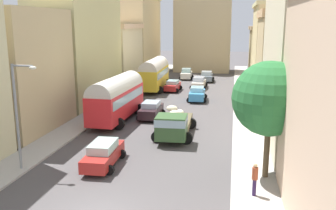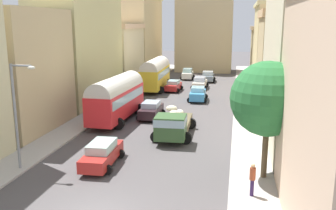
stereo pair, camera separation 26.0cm
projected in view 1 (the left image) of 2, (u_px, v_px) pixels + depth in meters
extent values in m
plane|color=#4C494A|center=(182.00, 100.00, 42.74)|extent=(154.00, 154.00, 0.00)
cube|color=#ADAAA5|center=(122.00, 97.00, 43.99)|extent=(2.50, 70.00, 0.14)
cube|color=#B3AAA4|center=(245.00, 101.00, 41.46)|extent=(2.50, 70.00, 0.14)
cube|color=tan|center=(23.00, 71.00, 29.47)|extent=(4.65, 9.00, 9.87)
cube|color=#CFC586|center=(79.00, 47.00, 40.78)|extent=(5.46, 13.79, 12.21)
cube|color=beige|center=(118.00, 56.00, 53.59)|extent=(4.94, 10.41, 7.98)
cube|color=beige|center=(117.00, 26.00, 52.65)|extent=(5.43, 10.41, 0.65)
cube|color=#D6BD89|center=(140.00, 36.00, 65.08)|extent=(4.79, 13.79, 12.89)
cube|color=beige|center=(306.00, 53.00, 26.63)|extent=(5.05, 13.96, 13.21)
cube|color=tan|center=(279.00, 62.00, 39.42)|extent=(4.26, 9.92, 9.31)
cube|color=tan|center=(282.00, 14.00, 38.32)|extent=(4.68, 9.92, 0.76)
cube|color=#D8C288|center=(273.00, 47.00, 50.63)|extent=(5.27, 12.79, 10.93)
cube|color=beige|center=(276.00, 5.00, 49.39)|extent=(5.80, 12.79, 0.47)
cube|color=tan|center=(267.00, 52.00, 62.95)|extent=(5.91, 11.51, 7.64)
cube|color=tan|center=(269.00, 28.00, 62.05)|extent=(6.50, 11.51, 0.61)
cube|color=tan|center=(203.00, 37.00, 67.13)|extent=(10.07, 6.14, 12.68)
cube|color=tan|center=(183.00, 23.00, 65.75)|extent=(2.74, 2.74, 17.49)
cube|color=tan|center=(222.00, 23.00, 64.51)|extent=(2.74, 2.74, 17.49)
cube|color=red|center=(117.00, 102.00, 33.11)|extent=(2.67, 9.07, 2.40)
cylinder|color=silver|center=(116.00, 89.00, 32.84)|extent=(2.62, 8.89, 2.33)
cube|color=#99B7C6|center=(117.00, 97.00, 32.99)|extent=(2.70, 8.35, 0.77)
cylinder|color=black|center=(116.00, 108.00, 36.26)|extent=(1.00, 0.35, 1.00)
cylinder|color=black|center=(138.00, 109.00, 35.79)|extent=(1.00, 0.35, 1.00)
cylinder|color=black|center=(93.00, 122.00, 30.94)|extent=(1.00, 0.35, 1.00)
cylinder|color=black|center=(119.00, 124.00, 30.47)|extent=(1.00, 0.35, 1.00)
cube|color=gold|center=(154.00, 77.00, 48.78)|extent=(2.68, 9.53, 2.46)
cylinder|color=silver|center=(154.00, 68.00, 48.51)|extent=(2.63, 9.34, 2.37)
cube|color=#99B7C6|center=(154.00, 73.00, 48.66)|extent=(2.71, 8.78, 0.79)
cylinder|color=black|center=(150.00, 82.00, 52.04)|extent=(1.00, 0.35, 1.00)
cylinder|color=black|center=(166.00, 83.00, 51.71)|extent=(1.00, 0.35, 1.00)
cylinder|color=black|center=(141.00, 90.00, 46.38)|extent=(1.00, 0.35, 1.00)
cylinder|color=black|center=(159.00, 90.00, 46.04)|extent=(1.00, 0.35, 1.00)
cube|color=#33542C|center=(171.00, 127.00, 26.66)|extent=(2.25, 2.08, 1.70)
cube|color=#99B7C6|center=(171.00, 121.00, 26.55)|extent=(2.30, 2.16, 0.54)
cube|color=brown|center=(177.00, 123.00, 30.06)|extent=(2.35, 4.85, 0.55)
ellipsoid|color=beige|center=(169.00, 120.00, 28.78)|extent=(0.83, 1.00, 0.51)
ellipsoid|color=silver|center=(178.00, 121.00, 28.55)|extent=(1.07, 0.96, 0.49)
ellipsoid|color=silver|center=(180.00, 112.00, 31.46)|extent=(0.87, 0.99, 0.45)
ellipsoid|color=silver|center=(174.00, 113.00, 29.60)|extent=(0.89, 1.04, 0.49)
ellipsoid|color=beige|center=(169.00, 116.00, 28.81)|extent=(1.05, 0.92, 0.46)
ellipsoid|color=beige|center=(180.00, 118.00, 28.29)|extent=(0.88, 0.75, 0.45)
ellipsoid|color=beige|center=(172.00, 108.00, 29.92)|extent=(1.07, 0.93, 0.47)
cylinder|color=black|center=(186.00, 138.00, 26.87)|extent=(0.90, 0.32, 0.90)
cylinder|color=black|center=(157.00, 137.00, 27.17)|extent=(0.90, 0.32, 0.90)
cylinder|color=black|center=(191.00, 123.00, 30.80)|extent=(0.90, 0.32, 0.90)
cylinder|color=black|center=(165.00, 122.00, 31.10)|extent=(0.90, 0.32, 0.90)
cube|color=#3D8ECC|center=(197.00, 95.00, 41.89)|extent=(1.79, 3.92, 0.85)
cube|color=#8CBFD2|center=(197.00, 89.00, 41.74)|extent=(1.52, 2.06, 0.49)
cylinder|color=black|center=(204.00, 101.00, 40.71)|extent=(0.60, 0.21, 0.60)
cylinder|color=black|center=(189.00, 100.00, 40.93)|extent=(0.60, 0.21, 0.60)
cylinder|color=black|center=(205.00, 96.00, 43.02)|extent=(0.60, 0.21, 0.60)
cylinder|color=black|center=(191.00, 96.00, 43.24)|extent=(0.60, 0.21, 0.60)
cube|color=silver|center=(199.00, 84.00, 50.01)|extent=(1.67, 4.17, 0.73)
cube|color=#A5B1C7|center=(199.00, 79.00, 49.87)|extent=(1.45, 2.18, 0.57)
cylinder|color=black|center=(204.00, 88.00, 48.70)|extent=(0.60, 0.21, 0.60)
cylinder|color=black|center=(192.00, 88.00, 49.01)|extent=(0.60, 0.21, 0.60)
cylinder|color=black|center=(206.00, 85.00, 51.17)|extent=(0.60, 0.21, 0.60)
cylinder|color=black|center=(194.00, 84.00, 51.47)|extent=(0.60, 0.21, 0.60)
cube|color=slate|center=(207.00, 77.00, 55.83)|extent=(1.85, 3.86, 0.74)
cube|color=#A5B3BD|center=(207.00, 73.00, 55.68)|extent=(1.58, 2.03, 0.57)
cylinder|color=black|center=(212.00, 81.00, 54.64)|extent=(0.60, 0.21, 0.60)
cylinder|color=black|center=(200.00, 81.00, 54.88)|extent=(0.60, 0.21, 0.60)
cylinder|color=black|center=(212.00, 79.00, 56.91)|extent=(0.60, 0.21, 0.60)
cylinder|color=black|center=(201.00, 78.00, 57.16)|extent=(0.60, 0.21, 0.60)
cube|color=#AB2420|center=(103.00, 156.00, 22.73)|extent=(1.72, 4.43, 0.74)
cube|color=#A1C1BB|center=(103.00, 146.00, 22.59)|extent=(1.45, 2.33, 0.52)
cylinder|color=black|center=(99.00, 153.00, 24.22)|extent=(0.60, 0.21, 0.60)
cylinder|color=black|center=(121.00, 154.00, 24.01)|extent=(0.60, 0.21, 0.60)
cylinder|color=black|center=(84.00, 169.00, 21.60)|extent=(0.60, 0.21, 0.60)
cylinder|color=black|center=(109.00, 170.00, 21.38)|extent=(0.60, 0.21, 0.60)
cube|color=#2D1C20|center=(151.00, 111.00, 34.17)|extent=(1.67, 3.98, 0.82)
cube|color=#A2B5CA|center=(151.00, 104.00, 34.03)|extent=(1.46, 2.07, 0.48)
cylinder|color=black|center=(146.00, 112.00, 35.57)|extent=(0.60, 0.21, 0.60)
cylinder|color=black|center=(162.00, 112.00, 35.30)|extent=(0.60, 0.21, 0.60)
cylinder|color=black|center=(139.00, 118.00, 33.20)|extent=(0.60, 0.21, 0.60)
cylinder|color=black|center=(157.00, 119.00, 32.93)|extent=(0.60, 0.21, 0.60)
cube|color=red|center=(173.00, 86.00, 47.89)|extent=(1.71, 3.79, 0.71)
cube|color=#96BCBF|center=(173.00, 82.00, 47.76)|extent=(1.45, 2.00, 0.45)
cylinder|color=black|center=(169.00, 87.00, 49.23)|extent=(0.60, 0.21, 0.60)
cylinder|color=black|center=(180.00, 88.00, 48.89)|extent=(0.60, 0.21, 0.60)
cylinder|color=black|center=(165.00, 90.00, 47.03)|extent=(0.60, 0.21, 0.60)
cylinder|color=black|center=(177.00, 91.00, 46.69)|extent=(0.60, 0.21, 0.60)
cube|color=silver|center=(186.00, 75.00, 58.22)|extent=(1.74, 3.88, 0.85)
cube|color=#93BCC0|center=(186.00, 70.00, 58.07)|extent=(1.47, 2.05, 0.59)
cylinder|color=black|center=(182.00, 76.00, 59.55)|extent=(0.60, 0.21, 0.60)
cylinder|color=black|center=(192.00, 76.00, 59.35)|extent=(0.60, 0.21, 0.60)
cylinder|color=black|center=(181.00, 78.00, 57.27)|extent=(0.60, 0.21, 0.60)
cylinder|color=black|center=(191.00, 78.00, 57.06)|extent=(0.60, 0.21, 0.60)
cylinder|color=#2C1D45|center=(254.00, 197.00, 18.60)|extent=(0.17, 0.17, 0.14)
cylinder|color=#2C1D45|center=(254.00, 187.00, 18.49)|extent=(0.27, 0.27, 0.88)
cylinder|color=brown|center=(255.00, 173.00, 18.33)|extent=(0.41, 0.41, 0.63)
sphere|color=tan|center=(255.00, 165.00, 18.23)|extent=(0.21, 0.21, 0.21)
cylinder|color=#4D5449|center=(238.00, 119.00, 33.72)|extent=(0.18, 0.18, 0.14)
cylinder|color=#4D5449|center=(238.00, 114.00, 33.61)|extent=(0.24, 0.24, 0.91)
cylinder|color=brown|center=(238.00, 105.00, 33.44)|extent=(0.37, 0.37, 0.62)
sphere|color=tan|center=(239.00, 101.00, 33.35)|extent=(0.22, 0.22, 0.22)
cylinder|color=#193348|center=(247.00, 106.00, 38.99)|extent=(0.17, 0.17, 0.14)
cylinder|color=#193348|center=(247.00, 102.00, 38.89)|extent=(0.25, 0.25, 0.79)
cylinder|color=#427B4B|center=(248.00, 96.00, 38.74)|extent=(0.38, 0.38, 0.58)
sphere|color=tan|center=(248.00, 92.00, 38.65)|extent=(0.22, 0.22, 0.22)
cylinder|color=#282545|center=(246.00, 109.00, 37.65)|extent=(0.21, 0.21, 0.14)
cylinder|color=#282545|center=(246.00, 104.00, 37.54)|extent=(0.36, 0.36, 0.89)
cylinder|color=#34588D|center=(247.00, 97.00, 37.37)|extent=(0.55, 0.55, 0.64)
sphere|color=tan|center=(247.00, 93.00, 37.28)|extent=(0.23, 0.23, 0.23)
cylinder|color=#272044|center=(249.00, 115.00, 35.39)|extent=(0.19, 0.19, 0.14)
cylinder|color=#272044|center=(249.00, 110.00, 35.29)|extent=(0.25, 0.25, 0.78)
cylinder|color=#384F83|center=(250.00, 103.00, 35.14)|extent=(0.39, 0.39, 0.57)
sphere|color=tan|center=(250.00, 99.00, 35.05)|extent=(0.23, 0.23, 0.23)
cylinder|color=gray|center=(17.00, 119.00, 21.42)|extent=(0.16, 0.16, 6.45)
cylinder|color=gray|center=(22.00, 66.00, 20.63)|extent=(1.27, 0.11, 0.11)
ellipsoid|color=silver|center=(33.00, 68.00, 20.54)|extent=(0.44, 0.28, 0.20)
cylinder|color=brown|center=(266.00, 153.00, 20.60)|extent=(0.33, 0.33, 3.13)
sphere|color=#276A34|center=(270.00, 99.00, 19.92)|extent=(4.14, 4.14, 4.14)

